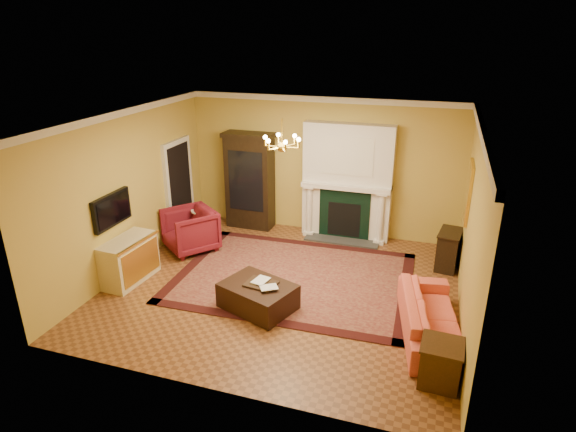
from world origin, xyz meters
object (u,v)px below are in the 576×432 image
at_px(end_table, 440,364).
at_px(commode, 129,260).
at_px(china_cabinet, 250,183).
at_px(coral_sofa, 432,311).
at_px(wingback_armchair, 190,228).
at_px(console_table, 448,251).
at_px(pedestal_table, 202,223).
at_px(leather_ottoman, 258,296).

bearing_deg(end_table, commode, 168.39).
relative_size(china_cabinet, coral_sofa, 1.01).
distance_m(wingback_armchair, console_table, 5.14).
bearing_deg(commode, pedestal_table, 80.56).
relative_size(pedestal_table, coral_sofa, 0.35).
relative_size(pedestal_table, console_table, 1.00).
height_order(pedestal_table, console_table, pedestal_table).
height_order(wingback_armchair, coral_sofa, wingback_armchair).
bearing_deg(commode, leather_ottoman, 0.05).
height_order(console_table, leather_ottoman, console_table).
xyz_separation_m(coral_sofa, leather_ottoman, (-2.73, -0.12, -0.18)).
height_order(coral_sofa, console_table, coral_sofa).
bearing_deg(wingback_armchair, leather_ottoman, 0.84).
distance_m(wingback_armchair, leather_ottoman, 2.72).
distance_m(console_table, leather_ottoman, 3.84).
bearing_deg(console_table, coral_sofa, -86.62).
relative_size(coral_sofa, console_table, 2.87).
xyz_separation_m(end_table, leather_ottoman, (-2.88, 0.95, -0.06)).
bearing_deg(console_table, wingback_armchair, -162.47).
bearing_deg(end_table, wingback_armchair, 152.48).
distance_m(pedestal_table, console_table, 5.06).
bearing_deg(china_cabinet, coral_sofa, -35.81).
bearing_deg(wingback_armchair, end_table, 11.27).
height_order(wingback_armchair, commode, wingback_armchair).
bearing_deg(coral_sofa, end_table, 178.12).
relative_size(end_table, leather_ottoman, 0.50).
relative_size(china_cabinet, console_table, 2.90).
relative_size(wingback_armchair, end_table, 1.70).
distance_m(china_cabinet, console_table, 4.51).
bearing_deg(coral_sofa, console_table, -15.50).
relative_size(china_cabinet, commode, 1.91).
distance_m(pedestal_table, coral_sofa, 5.23).
xyz_separation_m(china_cabinet, wingback_armchair, (-0.69, -1.60, -0.56)).
xyz_separation_m(wingback_armchair, console_table, (5.08, 0.79, -0.12)).
bearing_deg(wingback_armchair, china_cabinet, 105.30).
xyz_separation_m(pedestal_table, leather_ottoman, (2.11, -2.11, -0.19)).
relative_size(console_table, leather_ottoman, 0.64).
relative_size(china_cabinet, wingback_armchair, 2.15).
bearing_deg(wingback_armchair, coral_sofa, 21.11).
height_order(end_table, leather_ottoman, end_table).
distance_m(commode, leather_ottoman, 2.58).
bearing_deg(leather_ottoman, commode, -163.72).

